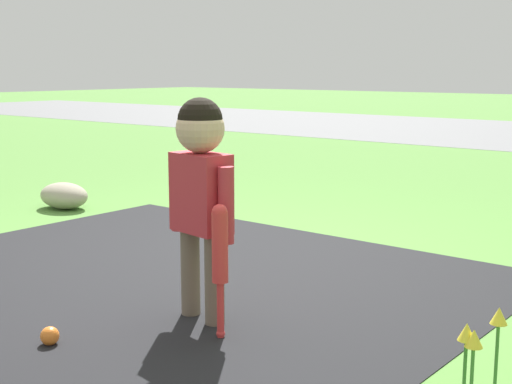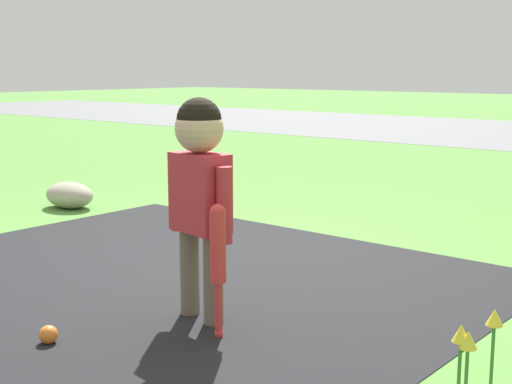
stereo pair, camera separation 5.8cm
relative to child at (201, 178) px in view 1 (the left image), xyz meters
name	(u,v)px [view 1 (the left image)]	position (x,y,z in m)	size (l,w,h in m)	color
ground_plane	(240,266)	(-0.45, 0.81, -0.68)	(60.00, 60.00, 0.00)	#518438
child	(201,178)	(0.00, 0.00, 0.00)	(0.42, 0.22, 1.04)	#6B5B4C
baseball_bat	(220,252)	(0.22, -0.12, -0.29)	(0.07, 0.07, 0.60)	red
sports_ball	(50,336)	(-0.29, -0.65, -0.64)	(0.08, 0.08, 0.08)	orange
edging_rock	(64,196)	(-2.77, 1.24, -0.57)	(0.48, 0.33, 0.22)	#9E937F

